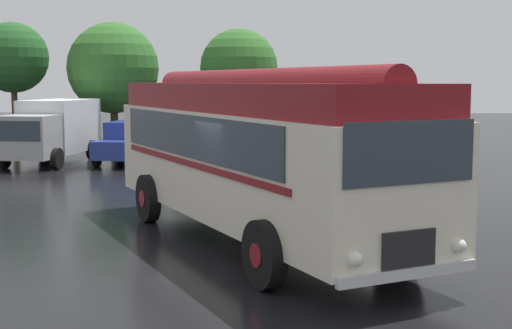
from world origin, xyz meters
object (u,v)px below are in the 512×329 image
object	(u,v)px
car_mid_left	(199,142)
car_mid_right	(275,142)
car_far_right	(342,143)
car_near_left	(130,142)
vintage_bus	(253,149)
box_van	(53,129)

from	to	relation	value
car_mid_left	car_mid_right	world-z (taller)	same
car_mid_right	car_far_right	world-z (taller)	same
car_mid_left	car_far_right	world-z (taller)	same
car_near_left	car_mid_right	world-z (taller)	same
vintage_bus	car_far_right	xyz separation A→B (m)	(2.87, 13.72, -1.05)
vintage_bus	car_near_left	bearing A→B (deg)	111.99
car_mid_left	car_mid_right	size ratio (longest dim) A/B	0.99
vintage_bus	car_mid_right	xyz separation A→B (m)	(0.22, 14.00, -1.05)
vintage_bus	box_van	world-z (taller)	vintage_bus
car_mid_left	car_far_right	xyz separation A→B (m)	(5.65, 0.13, 0.00)
car_mid_left	car_far_right	distance (m)	5.65
car_near_left	car_mid_left	xyz separation A→B (m)	(2.73, -0.06, 0.00)
vintage_bus	car_mid_left	world-z (taller)	vintage_bus
box_van	vintage_bus	bearing A→B (deg)	-57.91
vintage_bus	car_mid_left	xyz separation A→B (m)	(-2.78, 13.59, -1.05)
car_far_right	box_van	xyz separation A→B (m)	(-11.48, 0.01, 0.52)
car_mid_left	box_van	xyz separation A→B (m)	(-5.83, 0.14, 0.52)
vintage_bus	box_van	xyz separation A→B (m)	(-8.61, 13.73, -0.53)
car_near_left	car_mid_right	bearing A→B (deg)	3.49
car_near_left	vintage_bus	bearing A→B (deg)	-68.01
car_far_right	car_near_left	bearing A→B (deg)	-179.54
car_near_left	car_mid_left	size ratio (longest dim) A/B	1.02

